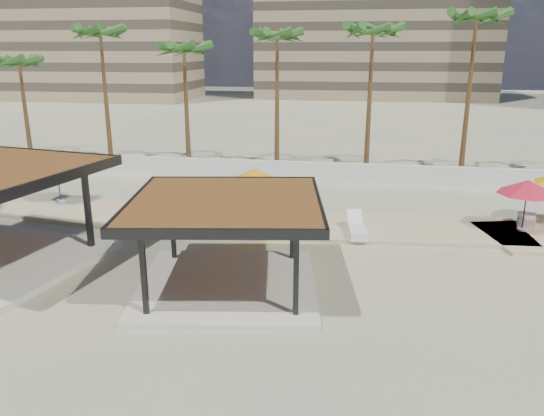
{
  "coord_description": "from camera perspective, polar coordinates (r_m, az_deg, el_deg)",
  "views": [
    {
      "loc": [
        2.6,
        -16.19,
        7.88
      ],
      "look_at": [
        -1.01,
        5.13,
        1.4
      ],
      "focal_mm": 35.0,
      "sensor_mm": 36.0,
      "label": 1
    }
  ],
  "objects": [
    {
      "name": "umbrella_a",
      "position": [
        29.74,
        -22.18,
        4.48
      ],
      "size": [
        3.45,
        3.45,
        2.38
      ],
      "rotation": [
        0.0,
        0.0,
        -0.36
      ],
      "color": "beige",
      "rests_on": "promenade"
    },
    {
      "name": "lounger_a",
      "position": [
        24.35,
        -7.96,
        -1.42
      ],
      "size": [
        0.94,
        2.26,
        0.83
      ],
      "rotation": [
        0.0,
        0.0,
        1.68
      ],
      "color": "white",
      "rests_on": "promenade"
    },
    {
      "name": "ground",
      "position": [
        18.19,
        0.45,
        -8.99
      ],
      "size": [
        200.0,
        200.0,
        0.0
      ],
      "primitive_type": "plane",
      "color": "tan",
      "rests_on": "ground"
    },
    {
      "name": "building_mid",
      "position": [
        94.41,
        11.14,
        20.27
      ],
      "size": [
        38.0,
        16.0,
        30.4
      ],
      "color": "#847259",
      "rests_on": "ground"
    },
    {
      "name": "palm_d",
      "position": [
        35.53,
        0.57,
        17.52
      ],
      "size": [
        3.0,
        3.0,
        9.58
      ],
      "color": "brown",
      "rests_on": "ground"
    },
    {
      "name": "palm_f",
      "position": [
        35.4,
        21.09,
        17.94
      ],
      "size": [
        3.0,
        3.0,
        10.55
      ],
      "color": "brown",
      "rests_on": "ground"
    },
    {
      "name": "pavilion_central",
      "position": [
        17.87,
        -4.92,
        -2.93
      ],
      "size": [
        7.18,
        7.18,
        3.18
      ],
      "rotation": [
        0.0,
        0.0,
        0.16
      ],
      "color": "beige",
      "rests_on": "ground"
    },
    {
      "name": "palm_e",
      "position": [
        34.6,
        10.79,
        17.62
      ],
      "size": [
        3.0,
        3.0,
        9.81
      ],
      "color": "brown",
      "rests_on": "ground"
    },
    {
      "name": "palm_b",
      "position": [
        39.08,
        -17.96,
        17.0
      ],
      "size": [
        3.0,
        3.0,
        9.82
      ],
      "color": "brown",
      "rests_on": "ground"
    },
    {
      "name": "lounger_d",
      "position": [
        27.66,
        25.69,
        -0.72
      ],
      "size": [
        1.36,
        2.46,
        0.89
      ],
      "rotation": [
        0.0,
        0.0,
        1.3
      ],
      "color": "white",
      "rests_on": "promenade"
    },
    {
      "name": "palm_a",
      "position": [
        41.8,
        -25.54,
        13.66
      ],
      "size": [
        3.0,
        3.0,
        7.9
      ],
      "color": "brown",
      "rests_on": "ground"
    },
    {
      "name": "promenade",
      "position": [
        25.11,
        7.77,
        -1.62
      ],
      "size": [
        44.45,
        7.97,
        0.24
      ],
      "color": "#C6B284",
      "rests_on": "ground"
    },
    {
      "name": "palm_c",
      "position": [
        36.2,
        -9.45,
        16.07
      ],
      "size": [
        3.0,
        3.0,
        8.76
      ],
      "color": "brown",
      "rests_on": "ground"
    },
    {
      "name": "umbrella_b",
      "position": [
        23.06,
        -1.87,
        3.32
      ],
      "size": [
        4.07,
        4.07,
        2.76
      ],
      "rotation": [
        0.0,
        0.0,
        0.4
      ],
      "color": "beige",
      "rests_on": "promenade"
    },
    {
      "name": "building_west",
      "position": [
        95.56,
        -19.49,
        20.23
      ],
      "size": [
        34.0,
        16.0,
        32.4
      ],
      "color": "#937F60",
      "rests_on": "ground"
    },
    {
      "name": "umbrella_c",
      "position": [
        25.53,
        25.8,
        2.03
      ],
      "size": [
        2.66,
        2.66,
        2.3
      ],
      "rotation": [
        0.0,
        0.0,
        -0.03
      ],
      "color": "beige",
      "rests_on": "promenade"
    },
    {
      "name": "boundary_wall",
      "position": [
        33.1,
        4.88,
        3.92
      ],
      "size": [
        56.0,
        0.3,
        1.2
      ],
      "primitive_type": "cube",
      "color": "silver",
      "rests_on": "ground"
    },
    {
      "name": "lounger_b",
      "position": [
        23.37,
        9.07,
        -2.27
      ],
      "size": [
        0.98,
        2.2,
        0.81
      ],
      "rotation": [
        0.0,
        0.0,
        1.71
      ],
      "color": "white",
      "rests_on": "promenade"
    }
  ]
}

